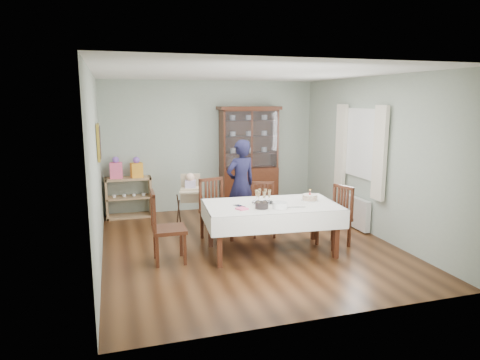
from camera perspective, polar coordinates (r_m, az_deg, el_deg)
name	(u,v)px	position (r m, az deg, el deg)	size (l,w,h in m)	color
floor	(248,245)	(7.00, 1.02, -8.61)	(5.00, 5.00, 0.00)	#593319
room_shell	(238,137)	(7.14, -0.25, 5.80)	(5.00, 5.00, 5.00)	#9EAA99
dining_table	(271,228)	(6.57, 4.15, -6.39)	(2.09, 1.31, 0.76)	#441F11
china_cabinet	(249,157)	(9.07, 1.18, 3.13)	(1.30, 0.48, 2.18)	#441F11
sideboard	(129,197)	(8.78, -14.60, -2.25)	(0.90, 0.38, 0.80)	tan
picture_frame	(99,142)	(7.12, -18.34, 4.81)	(0.04, 0.48, 0.58)	gold
window	(362,143)	(7.88, 15.98, 4.71)	(0.04, 1.02, 1.22)	white
curtain_left	(380,153)	(7.34, 18.15, 3.41)	(0.07, 0.30, 1.55)	silver
curtain_right	(341,146)	(8.38, 13.31, 4.48)	(0.07, 0.30, 1.55)	silver
radiator	(356,212)	(8.06, 15.17, -4.16)	(0.10, 0.80, 0.55)	white
chair_far_left	(216,222)	(7.17, -3.21, -5.61)	(0.54, 0.54, 1.02)	#441F11
chair_far_right	(264,220)	(7.41, 3.16, -5.33)	(0.50, 0.50, 0.91)	#441F11
chair_end_left	(168,241)	(6.29, -9.59, -8.02)	(0.48, 0.48, 1.05)	#441F11
chair_end_right	(334,228)	(7.03, 12.44, -6.32)	(0.54, 0.54, 0.96)	#441F11
woman	(241,184)	(7.72, 0.10, -0.57)	(0.59, 0.39, 1.62)	black
high_chair	(191,209)	(7.65, -6.56, -3.81)	(0.55, 0.55, 1.05)	black
champagne_tray	(263,199)	(6.50, 3.11, -2.59)	(0.34, 0.34, 0.21)	silver
birthday_cake	(310,198)	(6.74, 9.30, -2.35)	(0.27, 0.27, 0.18)	white
plate_stack_dark	(262,205)	(6.20, 2.91, -3.38)	(0.20, 0.20, 0.09)	black
plate_stack_white	(280,205)	(6.22, 5.34, -3.37)	(0.22, 0.22, 0.09)	white
napkin_stack	(242,209)	(6.15, 0.25, -3.84)	(0.14, 0.14, 0.02)	#FF5D8B
cutlery	(237,206)	(6.31, -0.46, -3.50)	(0.12, 0.17, 0.01)	silver
cake_knife	(295,207)	(6.30, 7.36, -3.61)	(0.31, 0.03, 0.01)	silver
gift_bag_pink	(116,169)	(8.65, -16.19, 1.45)	(0.24, 0.17, 0.43)	#FF5D8B
gift_bag_orange	(137,168)	(8.66, -13.62, 1.54)	(0.25, 0.19, 0.41)	orange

